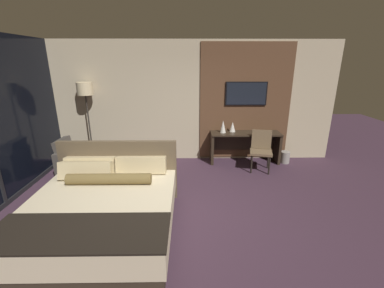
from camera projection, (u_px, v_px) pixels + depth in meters
ground_plane at (181, 218)px, 4.03m from camera, size 16.00×16.00×0.00m
wall_back_tv_panel at (191, 103)px, 6.06m from camera, size 7.20×0.09×2.80m
bed at (103, 211)px, 3.63m from camera, size 2.01×2.13×1.06m
desk at (245, 142)px, 6.11m from camera, size 1.63×0.46×0.74m
tv at (246, 94)px, 5.94m from camera, size 0.97×0.04×0.54m
desk_chair at (261, 147)px, 5.67m from camera, size 0.55×0.55×0.89m
armchair_by_window at (77, 162)px, 5.48m from camera, size 0.74×0.75×0.80m
floor_lamp at (86, 96)px, 5.72m from camera, size 0.34×0.34×1.89m
vase_tall at (223, 126)px, 5.97m from camera, size 0.14×0.14×0.29m
vase_short at (232, 127)px, 6.06m from camera, size 0.14×0.14×0.23m
waste_bin at (285, 157)px, 6.15m from camera, size 0.22×0.22×0.28m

